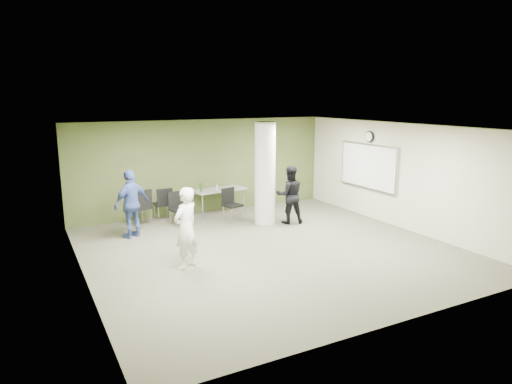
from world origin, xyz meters
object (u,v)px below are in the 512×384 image
folding_table (218,191)px  man_black (290,195)px  woman_white (186,228)px  man_blue (132,204)px  chair_back_left (141,205)px

folding_table → man_black: size_ratio=1.05×
woman_white → man_black: size_ratio=1.05×
folding_table → man_blue: (-2.81, -1.14, 0.14)m
folding_table → man_black: 2.29m
woman_white → man_blue: (-0.50, 2.63, 0.01)m
folding_table → woman_white: 4.42m
chair_back_left → woman_white: 3.54m
folding_table → chair_back_left: chair_back_left is taller
chair_back_left → man_blue: (-0.45, -0.90, 0.26)m
folding_table → woman_white: size_ratio=1.00×
chair_back_left → man_black: 4.05m
folding_table → chair_back_left: size_ratio=1.66×
chair_back_left → man_blue: 1.04m
chair_back_left → woman_white: bearing=71.0°
woman_white → man_black: (3.67, 1.93, -0.04)m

